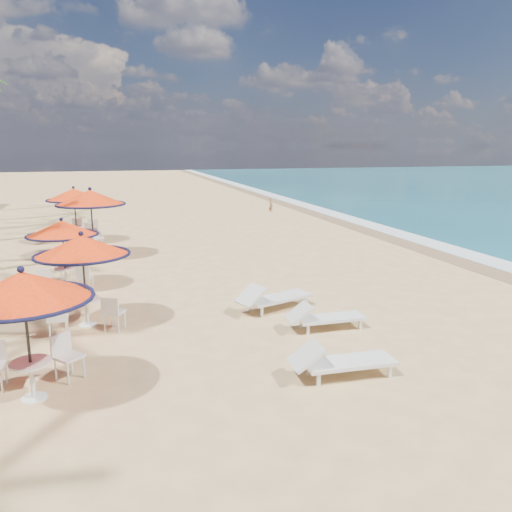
{
  "coord_description": "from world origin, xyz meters",
  "views": [
    {
      "loc": [
        -3.85,
        -8.48,
        4.13
      ],
      "look_at": [
        -0.16,
        4.25,
        1.2
      ],
      "focal_mm": 35.0,
      "sensor_mm": 36.0,
      "label": 1
    }
  ],
  "objects_px": {
    "station_1": "(81,258)",
    "station_4": "(76,201)",
    "lounger_far": "(272,297)",
    "station_0": "(24,298)",
    "station_2": "(63,237)",
    "station_3": "(90,206)",
    "lounger_near": "(339,360)",
    "lounger_mid": "(323,317)"
  },
  "relations": [
    {
      "from": "station_1",
      "to": "station_4",
      "type": "distance_m",
      "value": 11.2
    },
    {
      "from": "station_4",
      "to": "lounger_mid",
      "type": "relative_size",
      "value": 1.34
    },
    {
      "from": "station_2",
      "to": "station_3",
      "type": "xyz_separation_m",
      "value": [
        0.63,
        4.21,
        0.39
      ]
    },
    {
      "from": "station_4",
      "to": "lounger_far",
      "type": "xyz_separation_m",
      "value": [
        5.28,
        -11.29,
        -1.45
      ]
    },
    {
      "from": "station_1",
      "to": "station_2",
      "type": "height_order",
      "value": "station_1"
    },
    {
      "from": "station_4",
      "to": "lounger_near",
      "type": "distance_m",
      "value": 16.21
    },
    {
      "from": "station_3",
      "to": "station_4",
      "type": "height_order",
      "value": "station_3"
    },
    {
      "from": "lounger_far",
      "to": "station_0",
      "type": "bearing_deg",
      "value": -167.62
    },
    {
      "from": "lounger_near",
      "to": "station_2",
      "type": "bearing_deg",
      "value": 126.83
    },
    {
      "from": "lounger_mid",
      "to": "station_2",
      "type": "bearing_deg",
      "value": 139.37
    },
    {
      "from": "station_0",
      "to": "lounger_mid",
      "type": "distance_m",
      "value": 6.33
    },
    {
      "from": "lounger_far",
      "to": "station_1",
      "type": "bearing_deg",
      "value": 159.44
    },
    {
      "from": "station_2",
      "to": "lounger_near",
      "type": "distance_m",
      "value": 9.29
    },
    {
      "from": "station_2",
      "to": "station_4",
      "type": "height_order",
      "value": "station_4"
    },
    {
      "from": "station_0",
      "to": "lounger_mid",
      "type": "xyz_separation_m",
      "value": [
        5.95,
        1.58,
        -1.44
      ]
    },
    {
      "from": "station_2",
      "to": "station_3",
      "type": "height_order",
      "value": "station_3"
    },
    {
      "from": "station_2",
      "to": "lounger_mid",
      "type": "xyz_separation_m",
      "value": [
        5.93,
        -5.25,
        -1.24
      ]
    },
    {
      "from": "station_0",
      "to": "lounger_mid",
      "type": "height_order",
      "value": "station_0"
    },
    {
      "from": "station_1",
      "to": "station_2",
      "type": "bearing_deg",
      "value": 101.02
    },
    {
      "from": "lounger_near",
      "to": "lounger_mid",
      "type": "distance_m",
      "value": 2.43
    },
    {
      "from": "station_0",
      "to": "station_2",
      "type": "bearing_deg",
      "value": 89.83
    },
    {
      "from": "station_0",
      "to": "lounger_near",
      "type": "height_order",
      "value": "station_0"
    },
    {
      "from": "station_1",
      "to": "lounger_far",
      "type": "height_order",
      "value": "station_1"
    },
    {
      "from": "station_1",
      "to": "lounger_near",
      "type": "relative_size",
      "value": 1.14
    },
    {
      "from": "station_3",
      "to": "station_4",
      "type": "relative_size",
      "value": 1.08
    },
    {
      "from": "station_0",
      "to": "station_3",
      "type": "distance_m",
      "value": 11.05
    },
    {
      "from": "station_4",
      "to": "lounger_mid",
      "type": "distance_m",
      "value": 14.32
    },
    {
      "from": "station_0",
      "to": "lounger_near",
      "type": "distance_m",
      "value": 5.49
    },
    {
      "from": "station_0",
      "to": "station_4",
      "type": "bearing_deg",
      "value": 90.11
    },
    {
      "from": "station_1",
      "to": "station_4",
      "type": "bearing_deg",
      "value": 93.73
    },
    {
      "from": "lounger_far",
      "to": "station_2",
      "type": "bearing_deg",
      "value": 126.31
    },
    {
      "from": "station_0",
      "to": "station_1",
      "type": "relative_size",
      "value": 1.02
    },
    {
      "from": "station_1",
      "to": "station_4",
      "type": "xyz_separation_m",
      "value": [
        -0.73,
        11.17,
        0.15
      ]
    },
    {
      "from": "station_4",
      "to": "lounger_near",
      "type": "bearing_deg",
      "value": -70.92
    },
    {
      "from": "station_3",
      "to": "lounger_far",
      "type": "relative_size",
      "value": 1.24
    },
    {
      "from": "station_0",
      "to": "lounger_near",
      "type": "relative_size",
      "value": 1.16
    },
    {
      "from": "lounger_mid",
      "to": "lounger_far",
      "type": "relative_size",
      "value": 0.85
    },
    {
      "from": "station_3",
      "to": "lounger_near",
      "type": "xyz_separation_m",
      "value": [
        4.6,
        -11.78,
        -1.61
      ]
    },
    {
      "from": "station_1",
      "to": "lounger_far",
      "type": "bearing_deg",
      "value": -1.48
    },
    {
      "from": "station_0",
      "to": "station_2",
      "type": "xyz_separation_m",
      "value": [
        0.02,
        6.83,
        -0.19
      ]
    },
    {
      "from": "station_1",
      "to": "station_2",
      "type": "distance_m",
      "value": 3.56
    },
    {
      "from": "station_0",
      "to": "station_4",
      "type": "xyz_separation_m",
      "value": [
        -0.03,
        14.5,
        0.05
      ]
    }
  ]
}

